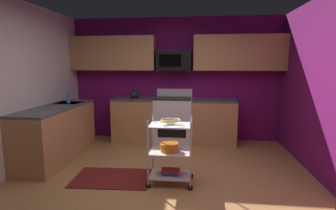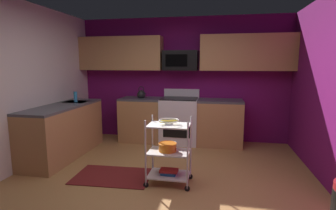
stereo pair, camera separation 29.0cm
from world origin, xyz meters
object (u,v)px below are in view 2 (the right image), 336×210
object	(u,v)px
mixing_bowl_large	(168,147)
kettle	(141,94)
microwave	(181,61)
oven_range	(180,120)
book_stack	(169,172)
fruit_bowl	(169,121)
dish_soap_bottle	(75,97)
rolling_cart	(169,152)

from	to	relation	value
mixing_bowl_large	kettle	world-z (taller)	kettle
microwave	mixing_bowl_large	xyz separation A→B (m)	(0.12, -2.03, -1.18)
oven_range	microwave	distance (m)	1.23
mixing_bowl_large	book_stack	bearing A→B (deg)	0.00
fruit_bowl	dish_soap_bottle	xyz separation A→B (m)	(-2.00, 1.10, 0.14)
fruit_bowl	dish_soap_bottle	size ratio (longest dim) A/B	1.36
fruit_bowl	microwave	bearing A→B (deg)	93.99
microwave	fruit_bowl	world-z (taller)	microwave
oven_range	kettle	size ratio (longest dim) A/B	4.17
oven_range	book_stack	size ratio (longest dim) A/B	4.36
rolling_cart	kettle	size ratio (longest dim) A/B	3.47
rolling_cart	book_stack	size ratio (longest dim) A/B	3.63
rolling_cart	dish_soap_bottle	distance (m)	2.35
book_stack	kettle	size ratio (longest dim) A/B	0.96
book_stack	dish_soap_bottle	world-z (taller)	dish_soap_bottle
dish_soap_bottle	rolling_cart	bearing A→B (deg)	-28.90
book_stack	kettle	bearing A→B (deg)	116.47
microwave	rolling_cart	size ratio (longest dim) A/B	0.77
rolling_cart	oven_range	bearing A→B (deg)	94.19
kettle	rolling_cart	bearing A→B (deg)	-63.53
mixing_bowl_large	kettle	bearing A→B (deg)	116.03
dish_soap_bottle	microwave	bearing A→B (deg)	26.64
oven_range	book_stack	xyz separation A→B (m)	(0.14, -1.93, -0.31)
rolling_cart	fruit_bowl	distance (m)	0.42
mixing_bowl_large	microwave	bearing A→B (deg)	93.47
rolling_cart	mixing_bowl_large	xyz separation A→B (m)	(-0.02, -0.00, 0.07)
oven_range	mixing_bowl_large	world-z (taller)	oven_range
oven_range	dish_soap_bottle	bearing A→B (deg)	-156.01
kettle	dish_soap_bottle	xyz separation A→B (m)	(-1.04, -0.82, 0.02)
microwave	book_stack	world-z (taller)	microwave
microwave	kettle	world-z (taller)	microwave
book_stack	dish_soap_bottle	size ratio (longest dim) A/B	1.26
mixing_bowl_large	kettle	size ratio (longest dim) A/B	0.95
dish_soap_bottle	oven_range	bearing A→B (deg)	23.99
fruit_bowl	mixing_bowl_large	distance (m)	0.36
oven_range	mixing_bowl_large	distance (m)	1.93
oven_range	microwave	xyz separation A→B (m)	(-0.00, 0.10, 1.22)
kettle	microwave	bearing A→B (deg)	7.57
microwave	rolling_cart	world-z (taller)	microwave
oven_range	book_stack	bearing A→B (deg)	-85.81
oven_range	mixing_bowl_large	bearing A→B (deg)	-86.35
kettle	oven_range	bearing A→B (deg)	0.27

